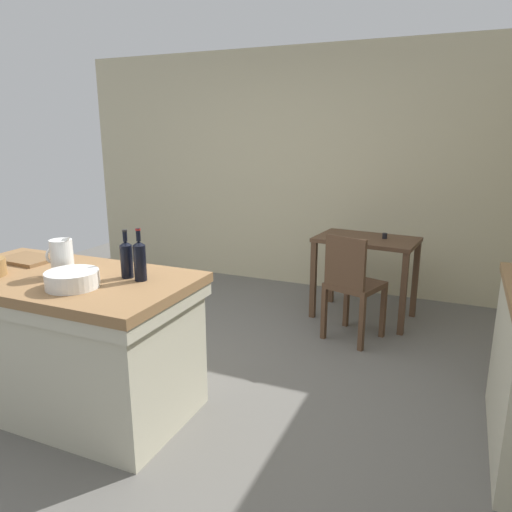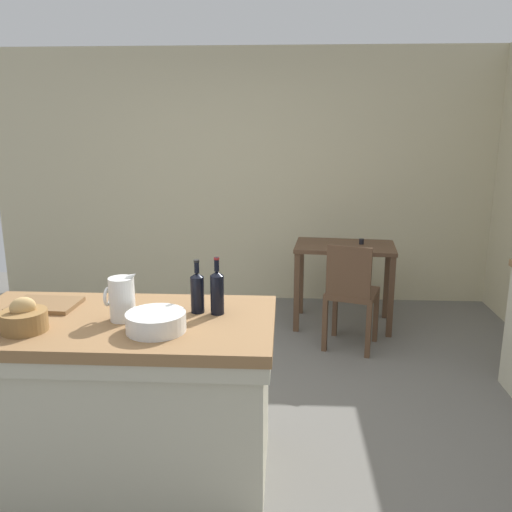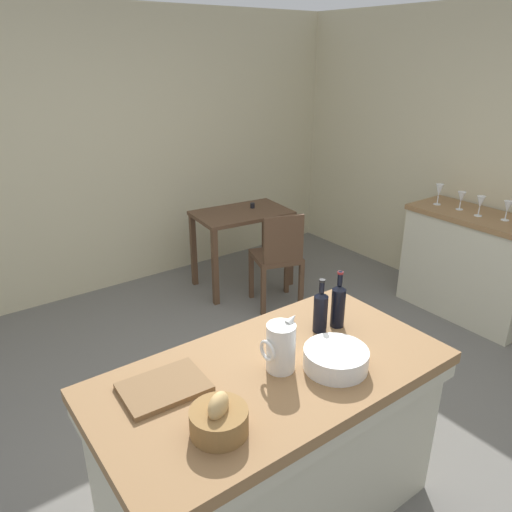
% 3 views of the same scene
% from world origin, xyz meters
% --- Properties ---
extents(ground_plane, '(6.76, 6.76, 0.00)m').
position_xyz_m(ground_plane, '(0.00, 0.00, 0.00)').
color(ground_plane, '#66635E').
extents(wall_back, '(5.32, 0.12, 2.60)m').
position_xyz_m(wall_back, '(0.00, 2.60, 1.30)').
color(wall_back, beige).
rests_on(wall_back, ground).
extents(island_table, '(1.62, 0.84, 0.88)m').
position_xyz_m(island_table, '(-0.43, -0.48, 0.47)').
color(island_table, olive).
rests_on(island_table, ground).
extents(writing_desk, '(0.95, 0.65, 0.82)m').
position_xyz_m(writing_desk, '(0.97, 1.80, 0.64)').
color(writing_desk, '#513826').
rests_on(writing_desk, ground).
extents(wooden_chair, '(0.51, 0.51, 0.92)m').
position_xyz_m(wooden_chair, '(0.97, 1.22, 0.50)').
color(wooden_chair, '#513826').
rests_on(wooden_chair, ground).
extents(pitcher, '(0.17, 0.13, 0.27)m').
position_xyz_m(pitcher, '(-0.40, -0.50, 0.99)').
color(pitcher, white).
rests_on(pitcher, island_table).
extents(wash_bowl, '(0.29, 0.29, 0.09)m').
position_xyz_m(wash_bowl, '(-0.20, -0.64, 0.93)').
color(wash_bowl, white).
rests_on(wash_bowl, island_table).
extents(cutting_board, '(0.36, 0.27, 0.02)m').
position_xyz_m(cutting_board, '(-0.89, -0.32, 0.89)').
color(cutting_board, brown).
rests_on(cutting_board, island_table).
extents(wine_bottle_dark, '(0.07, 0.07, 0.31)m').
position_xyz_m(wine_bottle_dark, '(0.07, -0.38, 1.00)').
color(wine_bottle_dark, black).
rests_on(wine_bottle_dark, island_table).
extents(wine_bottle_amber, '(0.07, 0.07, 0.29)m').
position_xyz_m(wine_bottle_amber, '(-0.04, -0.36, 1.00)').
color(wine_bottle_amber, black).
rests_on(wine_bottle_amber, island_table).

